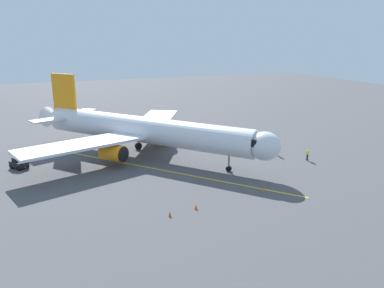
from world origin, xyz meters
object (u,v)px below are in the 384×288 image
airplane (142,130)px  ground_crew_wing_walker (277,149)px  ground_crew_marshaller (308,154)px  tug_near_nose (19,163)px  safety_cone_nose_right (196,207)px  safety_cone_wing_port (255,146)px  safety_cone_wing_starboard (263,189)px  safety_cone_nose_left (170,214)px

airplane → ground_crew_wing_walker: airplane is taller
airplane → ground_crew_marshaller: bearing=153.3°
tug_near_nose → safety_cone_nose_right: bearing=129.9°
ground_crew_marshaller → ground_crew_wing_walker: same height
ground_crew_wing_walker → safety_cone_wing_port: (0.93, -4.50, -0.61)m
safety_cone_wing_port → safety_cone_wing_starboard: bearing=61.2°
tug_near_nose → safety_cone_nose_left: bearing=123.8°
ground_crew_wing_walker → safety_cone_nose_left: (21.42, 13.09, -0.61)m
ground_crew_marshaller → safety_cone_nose_left: size_ratio=3.11×
ground_crew_wing_walker → safety_cone_wing_starboard: size_ratio=3.11×
safety_cone_wing_port → safety_cone_wing_starboard: size_ratio=1.00×
tug_near_nose → safety_cone_wing_starboard: size_ratio=4.99×
ground_crew_wing_walker → safety_cone_wing_starboard: bearing=49.5°
tug_near_nose → safety_cone_nose_left: size_ratio=4.99×
safety_cone_nose_left → safety_cone_nose_right: same height
ground_crew_marshaller → safety_cone_wing_port: bearing=-66.5°
ground_crew_marshaller → safety_cone_wing_starboard: ground_crew_marshaller is taller
ground_crew_marshaller → ground_crew_wing_walker: bearing=-54.7°
ground_crew_marshaller → safety_cone_wing_port: ground_crew_marshaller is taller
safety_cone_wing_port → tug_near_nose: bearing=-6.0°
ground_crew_marshaller → safety_cone_wing_port: (3.58, -8.23, -0.61)m
airplane → safety_cone_wing_starboard: bearing=116.7°
tug_near_nose → safety_cone_nose_right: (-17.24, 20.64, -0.43)m
airplane → tug_near_nose: airplane is taller
ground_crew_wing_walker → safety_cone_wing_port: bearing=-78.3°
safety_cone_nose_right → airplane: bearing=-89.0°
airplane → ground_crew_marshaller: 24.14m
ground_crew_wing_walker → safety_cone_nose_right: bearing=34.2°
safety_cone_nose_right → safety_cone_nose_left: bearing=10.7°
ground_crew_wing_walker → safety_cone_wing_port: ground_crew_wing_walker is taller
safety_cone_nose_left → safety_cone_wing_starboard: 11.99m
ground_crew_wing_walker → safety_cone_nose_right: size_ratio=3.11×
ground_crew_marshaller → safety_cone_nose_right: bearing=22.7°
safety_cone_wing_port → safety_cone_nose_left: bearing=40.7°
tug_near_nose → safety_cone_wing_starboard: tug_near_nose is taller
tug_near_nose → safety_cone_wing_starboard: 32.46m
safety_cone_nose_right → safety_cone_wing_starboard: bearing=-171.6°
tug_near_nose → safety_cone_wing_port: (-34.71, 3.62, -0.43)m
airplane → safety_cone_nose_left: airplane is taller
ground_crew_wing_walker → safety_cone_wing_port: size_ratio=3.11×
safety_cone_nose_left → ground_crew_wing_walker: bearing=-148.6°
airplane → ground_crew_marshaller: size_ratio=19.79×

